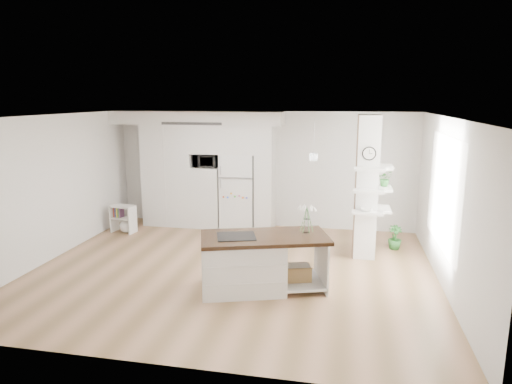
{
  "coord_description": "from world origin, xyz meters",
  "views": [
    {
      "loc": [
        1.9,
        -7.41,
        3.01
      ],
      "look_at": [
        0.24,
        0.9,
        1.25
      ],
      "focal_mm": 32.0,
      "sensor_mm": 36.0,
      "label": 1
    }
  ],
  "objects_px": {
    "bookshelf": "(124,221)",
    "refrigerator": "(239,191)",
    "kitchen_island": "(250,262)",
    "floor_plant_a": "(364,239)"
  },
  "relations": [
    {
      "from": "refrigerator",
      "to": "floor_plant_a",
      "type": "distance_m",
      "value": 3.11
    },
    {
      "from": "refrigerator",
      "to": "kitchen_island",
      "type": "xyz_separation_m",
      "value": [
        1.0,
        -3.43,
        -0.41
      ]
    },
    {
      "from": "bookshelf",
      "to": "floor_plant_a",
      "type": "height_order",
      "value": "bookshelf"
    },
    {
      "from": "refrigerator",
      "to": "kitchen_island",
      "type": "relative_size",
      "value": 0.81
    },
    {
      "from": "kitchen_island",
      "to": "floor_plant_a",
      "type": "xyz_separation_m",
      "value": [
        1.84,
        2.35,
        -0.25
      ]
    },
    {
      "from": "refrigerator",
      "to": "bookshelf",
      "type": "height_order",
      "value": "refrigerator"
    },
    {
      "from": "kitchen_island",
      "to": "refrigerator",
      "type": "bearing_deg",
      "value": 88.43
    },
    {
      "from": "refrigerator",
      "to": "bookshelf",
      "type": "xyz_separation_m",
      "value": [
        -2.45,
        -0.91,
        -0.6
      ]
    },
    {
      "from": "kitchen_island",
      "to": "floor_plant_a",
      "type": "height_order",
      "value": "kitchen_island"
    },
    {
      "from": "bookshelf",
      "to": "refrigerator",
      "type": "bearing_deg",
      "value": 29.5
    }
  ]
}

